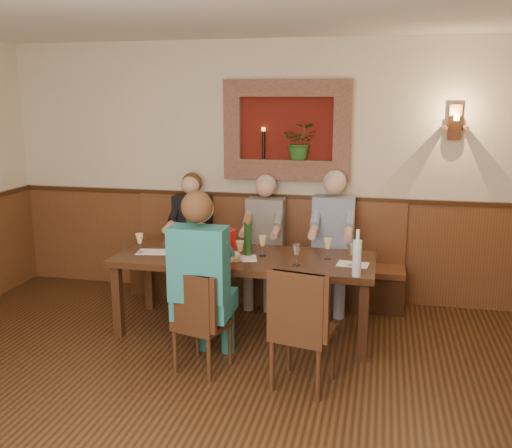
% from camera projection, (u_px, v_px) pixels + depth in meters
% --- Properties ---
extents(ground_plane, '(6.00, 6.00, 0.00)m').
position_uv_depth(ground_plane, '(177.00, 443.00, 3.71)').
color(ground_plane, black).
rests_on(ground_plane, ground).
extents(room_shell, '(6.04, 6.04, 2.82)m').
position_uv_depth(room_shell, '(168.00, 152.00, 3.29)').
color(room_shell, beige).
rests_on(room_shell, ground).
extents(wainscoting, '(6.02, 6.02, 1.15)m').
position_uv_depth(wainscoting, '(175.00, 359.00, 3.58)').
color(wainscoting, brown).
rests_on(wainscoting, ground).
extents(wall_niche, '(1.36, 0.30, 1.06)m').
position_uv_depth(wall_niche, '(290.00, 135.00, 6.07)').
color(wall_niche, '#5B140D').
rests_on(wall_niche, ground).
extents(wall_sconce, '(0.25, 0.20, 0.35)m').
position_uv_depth(wall_sconce, '(455.00, 123.00, 5.67)').
color(wall_sconce, brown).
rests_on(wall_sconce, ground).
extents(dining_table, '(2.40, 0.90, 0.75)m').
position_uv_depth(dining_table, '(244.00, 264.00, 5.32)').
color(dining_table, black).
rests_on(dining_table, ground).
extents(bench, '(3.00, 0.45, 1.11)m').
position_uv_depth(bench, '(265.00, 270.00, 6.30)').
color(bench, '#381E0F').
rests_on(bench, ground).
extents(chair_near_left, '(0.47, 0.47, 0.86)m').
position_uv_depth(chair_near_left, '(201.00, 341.00, 4.65)').
color(chair_near_left, black).
rests_on(chair_near_left, ground).
extents(chair_near_right, '(0.51, 0.51, 0.97)m').
position_uv_depth(chair_near_right, '(302.00, 352.00, 4.38)').
color(chair_near_right, black).
rests_on(chair_near_right, ground).
extents(person_bench_left, '(0.40, 0.50, 1.39)m').
position_uv_depth(person_bench_left, '(190.00, 247.00, 6.32)').
color(person_bench_left, black).
rests_on(person_bench_left, ground).
extents(person_bench_mid, '(0.41, 0.50, 1.39)m').
position_uv_depth(person_bench_mid, '(264.00, 251.00, 6.14)').
color(person_bench_mid, '#504A49').
rests_on(person_bench_mid, ground).
extents(person_bench_right, '(0.43, 0.53, 1.46)m').
position_uv_depth(person_bench_right, '(332.00, 252.00, 5.98)').
color(person_bench_right, navy).
rests_on(person_bench_right, ground).
extents(person_chair_front, '(0.45, 0.56, 1.50)m').
position_uv_depth(person_chair_front, '(203.00, 295.00, 4.63)').
color(person_chair_front, '#1C5062').
rests_on(person_chair_front, ground).
extents(spittoon_bucket, '(0.28, 0.28, 0.27)m').
position_uv_depth(spittoon_bucket, '(223.00, 244.00, 5.20)').
color(spittoon_bucket, red).
rests_on(spittoon_bucket, dining_table).
extents(wine_bottle_green_a, '(0.09, 0.09, 0.39)m').
position_uv_depth(wine_bottle_green_a, '(248.00, 239.00, 5.30)').
color(wine_bottle_green_a, '#19471E').
rests_on(wine_bottle_green_a, dining_table).
extents(wine_bottle_green_b, '(0.08, 0.08, 0.42)m').
position_uv_depth(wine_bottle_green_b, '(190.00, 231.00, 5.53)').
color(wine_bottle_green_b, '#19471E').
rests_on(wine_bottle_green_b, dining_table).
extents(water_bottle, '(0.09, 0.09, 0.39)m').
position_uv_depth(water_bottle, '(357.00, 257.00, 4.67)').
color(water_bottle, silver).
rests_on(water_bottle, dining_table).
extents(tasting_sheet_a, '(0.33, 0.26, 0.00)m').
position_uv_depth(tasting_sheet_a, '(153.00, 252.00, 5.44)').
color(tasting_sheet_a, white).
rests_on(tasting_sheet_a, dining_table).
extents(tasting_sheet_b, '(0.37, 0.31, 0.00)m').
position_uv_depth(tasting_sheet_b, '(239.00, 258.00, 5.22)').
color(tasting_sheet_b, white).
rests_on(tasting_sheet_b, dining_table).
extents(tasting_sheet_c, '(0.29, 0.22, 0.00)m').
position_uv_depth(tasting_sheet_c, '(353.00, 264.00, 5.04)').
color(tasting_sheet_c, white).
rests_on(tasting_sheet_c, dining_table).
extents(tasting_sheet_d, '(0.33, 0.26, 0.00)m').
position_uv_depth(tasting_sheet_d, '(204.00, 262.00, 5.10)').
color(tasting_sheet_d, white).
rests_on(tasting_sheet_d, dining_table).
extents(wine_glass_0, '(0.08, 0.08, 0.19)m').
position_uv_depth(wine_glass_0, '(173.00, 249.00, 5.18)').
color(wine_glass_0, '#EAD08C').
rests_on(wine_glass_0, dining_table).
extents(wine_glass_1, '(0.08, 0.08, 0.19)m').
position_uv_depth(wine_glass_1, '(297.00, 255.00, 4.99)').
color(wine_glass_1, white).
rests_on(wine_glass_1, dining_table).
extents(wine_glass_2, '(0.08, 0.08, 0.19)m').
position_uv_depth(wine_glass_2, '(208.00, 242.00, 5.42)').
color(wine_glass_2, white).
rests_on(wine_glass_2, dining_table).
extents(wine_glass_3, '(0.08, 0.08, 0.19)m').
position_uv_depth(wine_glass_3, '(351.00, 255.00, 4.98)').
color(wine_glass_3, white).
rests_on(wine_glass_3, dining_table).
extents(wine_glass_4, '(0.08, 0.08, 0.19)m').
position_uv_depth(wine_glass_4, '(140.00, 243.00, 5.38)').
color(wine_glass_4, '#EAD08C').
rests_on(wine_glass_4, dining_table).
extents(wine_glass_5, '(0.08, 0.08, 0.19)m').
position_uv_depth(wine_glass_5, '(221.00, 255.00, 5.00)').
color(wine_glass_5, '#EAD08C').
rests_on(wine_glass_5, dining_table).
extents(wine_glass_6, '(0.08, 0.08, 0.19)m').
position_uv_depth(wine_glass_6, '(328.00, 249.00, 5.20)').
color(wine_glass_6, '#EAD08C').
rests_on(wine_glass_6, dining_table).
extents(wine_glass_7, '(0.08, 0.08, 0.19)m').
position_uv_depth(wine_glass_7, '(262.00, 246.00, 5.29)').
color(wine_glass_7, '#EAD08C').
rests_on(wine_glass_7, dining_table).
extents(wine_glass_8, '(0.08, 0.08, 0.19)m').
position_uv_depth(wine_glass_8, '(240.00, 251.00, 5.11)').
color(wine_glass_8, '#EAD08C').
rests_on(wine_glass_8, dining_table).
extents(wine_glass_9, '(0.08, 0.08, 0.19)m').
position_uv_depth(wine_glass_9, '(177.00, 241.00, 5.47)').
color(wine_glass_9, white).
rests_on(wine_glass_9, dining_table).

